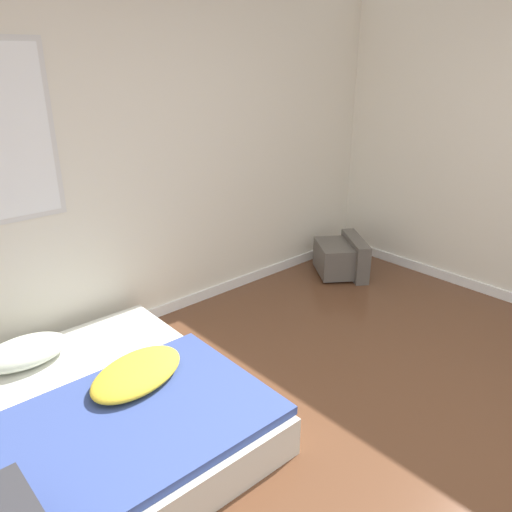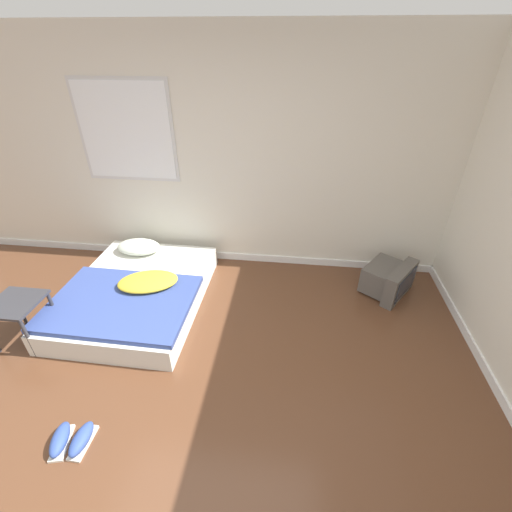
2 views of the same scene
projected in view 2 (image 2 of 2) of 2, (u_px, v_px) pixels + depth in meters
The scene contains 6 objects.
ground_plane at pixel (175, 452), 2.38m from camera, with size 20.00×20.00×0.00m, color brown.
wall_back at pixel (230, 160), 3.80m from camera, with size 7.28×0.08×2.60m.
mattress_bed at pixel (137, 292), 3.66m from camera, with size 1.38×1.73×0.38m.
crt_tv at pixel (389, 279), 3.80m from camera, with size 0.65×0.68×0.37m.
side_stool at pixel (17, 309), 3.08m from camera, with size 0.42×0.42×0.46m.
sneaker_pair at pixel (71, 440), 2.40m from camera, with size 0.29×0.29×0.10m.
Camera 2 is at (0.71, -1.20, 2.44)m, focal length 24.00 mm.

